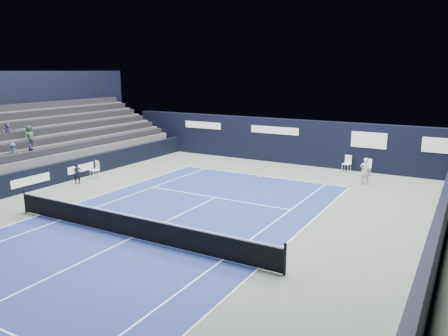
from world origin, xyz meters
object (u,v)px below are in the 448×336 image
object	(u,v)px
line_judge_chair	(96,168)
tennis_net	(131,226)
folding_chair_back_a	(347,162)
tennis_player	(365,171)
folding_chair_back_b	(367,166)

from	to	relation	value
line_judge_chair	tennis_net	bearing A→B (deg)	-20.16
folding_chair_back_a	tennis_player	world-z (taller)	tennis_player
line_judge_chair	tennis_net	world-z (taller)	tennis_net
tennis_player	line_judge_chair	bearing A→B (deg)	-155.20
line_judge_chair	tennis_net	xyz separation A→B (m)	(8.53, -6.44, -0.10)
folding_chair_back_a	folding_chair_back_b	size ratio (longest dim) A/B	1.01
folding_chair_back_b	tennis_player	world-z (taller)	tennis_player
folding_chair_back_b	line_judge_chair	xyz separation A→B (m)	(-14.22, -8.93, 0.01)
folding_chair_back_a	folding_chair_back_b	distance (m)	1.45
folding_chair_back_b	tennis_player	xyz separation A→B (m)	(0.34, -2.20, 0.17)
line_judge_chair	tennis_net	distance (m)	10.69
folding_chair_back_b	line_judge_chair	distance (m)	16.79
tennis_player	tennis_net	bearing A→B (deg)	-114.58
folding_chair_back_b	line_judge_chair	bearing A→B (deg)	-134.53
tennis_net	tennis_player	xyz separation A→B (m)	(6.02, 13.17, 0.26)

